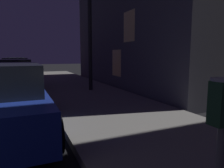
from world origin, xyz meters
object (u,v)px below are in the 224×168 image
car_red (15,68)px  car_white (17,64)px  parking_meter (222,123)px  car_black (12,75)px  street_lamp (89,0)px

car_red → car_white: (0.00, 6.42, 0.00)m
parking_meter → car_black: 9.69m
car_red → car_white: same height
car_black → car_white: 12.92m
parking_meter → car_white: parking_meter is taller
car_black → street_lamp: bearing=-34.9°
car_red → street_lamp: bearing=-70.3°
car_red → car_white: bearing=90.0°
car_white → street_lamp: size_ratio=0.76×
car_red → car_black: bearing=-90.0°
car_white → street_lamp: 15.70m
parking_meter → car_black: parking_meter is taller
parking_meter → street_lamp: bearing=79.2°
car_black → car_red: size_ratio=0.99×
street_lamp → car_black: bearing=145.1°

